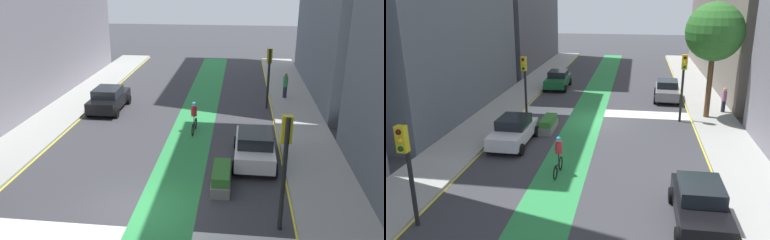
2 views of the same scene
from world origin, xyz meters
TOP-DOWN VIEW (x-y plane):
  - ground_plane at (0.00, 0.00)m, footprint 120.00×120.00m
  - bike_lane_paint at (1.18, 0.00)m, footprint 2.40×60.00m
  - sidewalk_right at (7.50, 0.00)m, footprint 3.00×60.00m
  - curb_stripe_right at (6.00, 0.00)m, footprint 0.16×60.00m
  - traffic_signal_near_right at (5.40, -0.44)m, footprint 0.35×0.52m
  - traffic_signal_far_right at (5.65, 13.58)m, footprint 0.35×0.52m
  - car_white_right_far at (4.62, 4.90)m, footprint 2.06×4.22m
  - car_black_left_far at (-4.70, 11.71)m, footprint 2.03×4.21m
  - cyclist_in_lane at (1.33, 8.34)m, footprint 0.32×1.73m
  - pedestrian_sidewalk_right_a at (7.02, 15.61)m, footprint 0.34×0.34m
  - median_planter at (3.18, 2.29)m, footprint 0.80×2.29m

SIDE VIEW (x-z plane):
  - ground_plane at x=0.00m, z-range 0.00..0.00m
  - bike_lane_paint at x=1.18m, z-range 0.00..0.01m
  - curb_stripe_right at x=6.00m, z-range 0.00..0.01m
  - sidewalk_right at x=7.50m, z-range 0.00..0.15m
  - median_planter at x=3.18m, z-range -0.02..0.83m
  - car_white_right_far at x=4.62m, z-range 0.02..1.59m
  - car_black_left_far at x=-4.70m, z-range 0.02..1.59m
  - cyclist_in_lane at x=1.33m, z-range 0.04..1.90m
  - pedestrian_sidewalk_right_a at x=7.02m, z-range 0.17..1.94m
  - traffic_signal_far_right at x=5.65m, z-range 0.81..4.78m
  - traffic_signal_near_right at x=5.40m, z-range 0.85..5.03m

